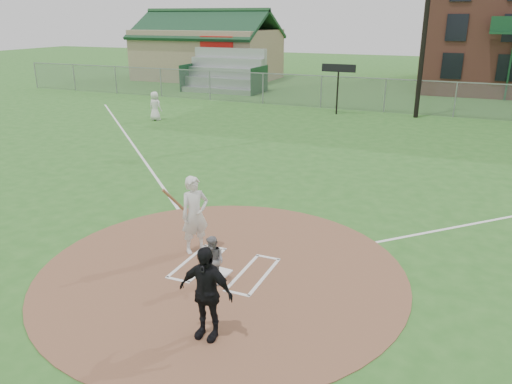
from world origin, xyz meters
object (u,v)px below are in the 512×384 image
at_px(ondeck_player, 155,106).
at_px(batter_at_plate, 195,215).
at_px(umpire, 206,293).
at_px(catcher, 213,261).
at_px(home_plate, 219,273).

bearing_deg(ondeck_player, batter_at_plate, 132.39).
xyz_separation_m(umpire, ondeck_player, (-12.28, 16.70, -0.12)).
distance_m(catcher, ondeck_player, 18.90).
xyz_separation_m(home_plate, ondeck_player, (-11.40, 14.54, 0.76)).
bearing_deg(umpire, catcher, 113.89).
bearing_deg(ondeck_player, catcher, 132.87).
distance_m(home_plate, batter_at_plate, 1.63).
relative_size(home_plate, ondeck_player, 0.31).
xyz_separation_m(home_plate, catcher, (0.11, -0.45, 0.54)).
bearing_deg(catcher, ondeck_player, 139.89).
xyz_separation_m(ondeck_player, batter_at_plate, (10.36, -13.72, 0.20)).
relative_size(catcher, ondeck_player, 0.70).
height_order(home_plate, umpire, umpire).
height_order(home_plate, catcher, catcher).
bearing_deg(home_plate, catcher, -75.92).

